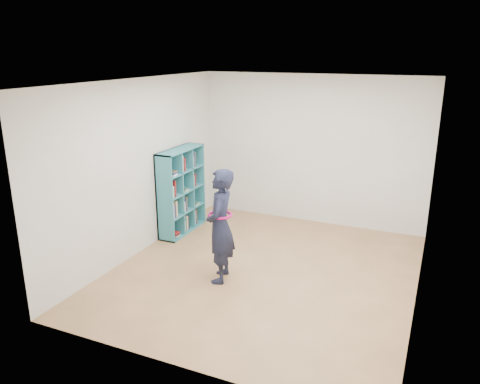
% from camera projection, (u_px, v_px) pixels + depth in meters
% --- Properties ---
extents(floor, '(4.50, 4.50, 0.00)m').
position_uv_depth(floor, '(264.00, 272.00, 6.55)').
color(floor, olive).
rests_on(floor, ground).
extents(ceiling, '(4.50, 4.50, 0.00)m').
position_uv_depth(ceiling, '(267.00, 82.00, 5.79)').
color(ceiling, white).
rests_on(ceiling, wall_back).
extents(wall_left, '(0.02, 4.50, 2.60)m').
position_uv_depth(wall_left, '(140.00, 168.00, 6.94)').
color(wall_left, beige).
rests_on(wall_left, floor).
extents(wall_right, '(0.02, 4.50, 2.60)m').
position_uv_depth(wall_right, '(427.00, 202.00, 5.40)').
color(wall_right, beige).
rests_on(wall_right, floor).
extents(wall_back, '(4.00, 0.02, 2.60)m').
position_uv_depth(wall_back, '(311.00, 150.00, 8.14)').
color(wall_back, beige).
rests_on(wall_back, floor).
extents(wall_front, '(4.00, 0.02, 2.60)m').
position_uv_depth(wall_front, '(177.00, 245.00, 4.20)').
color(wall_front, beige).
rests_on(wall_front, floor).
extents(bookshelf, '(0.31, 1.07, 1.43)m').
position_uv_depth(bookshelf, '(180.00, 192.00, 7.84)').
color(bookshelf, teal).
rests_on(bookshelf, floor).
extents(person, '(0.50, 0.64, 1.54)m').
position_uv_depth(person, '(220.00, 226.00, 6.12)').
color(person, black).
rests_on(person, floor).
extents(smartphone, '(0.04, 0.09, 0.13)m').
position_uv_depth(smartphone, '(211.00, 216.00, 6.19)').
color(smartphone, silver).
rests_on(smartphone, person).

